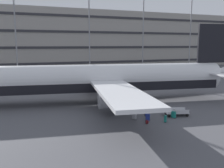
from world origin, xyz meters
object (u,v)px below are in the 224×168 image
suitcase_purple (134,116)px  suitcase_laid_flat (165,119)px  backpack_orange (146,114)px  suitcase_large (148,117)px  airliner (100,79)px  backpack_red (147,122)px  suitcase_upright (174,114)px  baggage_cart (176,112)px

suitcase_purple → suitcase_laid_flat: size_ratio=1.09×
suitcase_purple → backpack_orange: (1.73, 0.50, -0.16)m
suitcase_large → airliner: bearing=100.3°
suitcase_large → backpack_red: suitcase_large is taller
suitcase_purple → suitcase_laid_flat: suitcase_purple is taller
suitcase_laid_flat → suitcase_upright: bearing=29.6°
suitcase_upright → suitcase_laid_flat: (-1.70, -0.96, -0.02)m
suitcase_purple → baggage_cart: bearing=-5.7°
suitcase_upright → suitcase_purple: 4.43m
suitcase_upright → backpack_orange: suitcase_upright is taller
suitcase_large → backpack_orange: bearing=67.3°
suitcase_upright → backpack_orange: size_ratio=1.68×
airliner → baggage_cart: size_ratio=12.60×
airliner → backpack_red: airliner is taller
suitcase_purple → airliner: bearing=94.6°
backpack_orange → airliner: bearing=105.9°
airliner → suitcase_purple: airliner is taller
suitcase_upright → suitcase_laid_flat: size_ratio=1.14×
suitcase_upright → baggage_cart: 1.06m
suitcase_purple → baggage_cart: suitcase_purple is taller
backpack_red → baggage_cart: 4.84m
suitcase_large → suitcase_purple: (-1.11, 0.98, 0.01)m
suitcase_large → baggage_cart: (4.01, 0.47, 0.03)m
airliner → backpack_red: 11.61m
suitcase_purple → suitcase_laid_flat: bearing=-39.5°
suitcase_large → suitcase_upright: (3.16, -0.18, 0.01)m
suitcase_laid_flat → backpack_red: (-2.08, 0.21, -0.18)m
suitcase_laid_flat → backpack_red: bearing=174.3°
airliner → suitcase_large: airliner is taller
backpack_orange → baggage_cart: bearing=-16.6°
airliner → baggage_cart: bearing=-58.9°
airliner → suitcase_large: size_ratio=44.44×
suitcase_purple → backpack_orange: size_ratio=1.60×
suitcase_large → suitcase_purple: size_ratio=1.07×
suitcase_upright → suitcase_purple: size_ratio=1.05×
suitcase_large → suitcase_laid_flat: 1.86m
suitcase_laid_flat → backpack_orange: suitcase_laid_flat is taller
airliner → backpack_red: bearing=-83.6°
suitcase_upright → backpack_red: suitcase_upright is taller
backpack_orange → baggage_cart: (3.39, -1.01, 0.18)m
airliner → suitcase_large: bearing=-79.7°
backpack_orange → backpack_red: backpack_orange is taller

